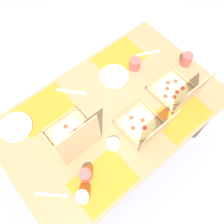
% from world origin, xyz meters
% --- Properties ---
extents(ground_plane, '(6.00, 6.00, 0.00)m').
position_xyz_m(ground_plane, '(0.00, 0.00, 0.00)').
color(ground_plane, gray).
extents(dining_table, '(1.50, 0.93, 0.76)m').
position_xyz_m(dining_table, '(0.00, 0.00, 0.65)').
color(dining_table, '#3F3328').
rests_on(dining_table, ground_plane).
extents(placemat_near_left, '(0.36, 0.26, 0.00)m').
position_xyz_m(placemat_near_left, '(-0.34, -0.32, 0.77)').
color(placemat_near_left, orange).
rests_on(placemat_near_left, dining_table).
extents(placemat_near_right, '(0.36, 0.26, 0.00)m').
position_xyz_m(placemat_near_right, '(0.34, -0.32, 0.77)').
color(placemat_near_right, orange).
rests_on(placemat_near_right, dining_table).
extents(placemat_far_left, '(0.36, 0.26, 0.00)m').
position_xyz_m(placemat_far_left, '(-0.34, 0.32, 0.77)').
color(placemat_far_left, orange).
rests_on(placemat_far_left, dining_table).
extents(placemat_far_right, '(0.36, 0.26, 0.00)m').
position_xyz_m(placemat_far_right, '(0.34, 0.32, 0.77)').
color(placemat_far_right, orange).
rests_on(placemat_far_right, dining_table).
extents(pizza_box_corner_right, '(0.28, 0.28, 0.31)m').
position_xyz_m(pizza_box_corner_right, '(0.31, -0.01, 0.81)').
color(pizza_box_corner_right, tan).
rests_on(pizza_box_corner_right, dining_table).
extents(pizza_box_center, '(0.26, 0.29, 0.30)m').
position_xyz_m(pizza_box_center, '(-0.43, 0.18, 0.81)').
color(pizza_box_center, tan).
rests_on(pizza_box_center, dining_table).
extents(pizza_box_corner_left, '(0.25, 0.28, 0.29)m').
position_xyz_m(pizza_box_corner_left, '(-0.08, 0.22, 0.81)').
color(pizza_box_corner_left, tan).
rests_on(pizza_box_corner_left, dining_table).
extents(plate_far_right, '(0.22, 0.22, 0.03)m').
position_xyz_m(plate_far_right, '(0.55, -0.32, 0.77)').
color(plate_far_right, white).
rests_on(plate_far_right, dining_table).
extents(plate_near_right, '(0.21, 0.21, 0.03)m').
position_xyz_m(plate_near_right, '(-0.20, -0.21, 0.77)').
color(plate_near_right, white).
rests_on(plate_near_right, dining_table).
extents(cup_spare, '(0.08, 0.08, 0.10)m').
position_xyz_m(cup_spare, '(-0.67, 0.04, 0.81)').
color(cup_spare, '#BF4742').
rests_on(cup_spare, dining_table).
extents(cup_dark, '(0.07, 0.07, 0.10)m').
position_xyz_m(cup_dark, '(0.48, 0.32, 0.81)').
color(cup_dark, silver).
rests_on(cup_dark, dining_table).
extents(cup_red, '(0.07, 0.07, 0.09)m').
position_xyz_m(cup_red, '(0.40, 0.23, 0.81)').
color(cup_red, '#BF4742').
rests_on(cup_red, dining_table).
extents(cup_clear_left, '(0.08, 0.08, 0.09)m').
position_xyz_m(cup_clear_left, '(-0.36, -0.17, 0.81)').
color(cup_clear_left, '#BF4742').
rests_on(cup_clear_left, dining_table).
extents(condiment_bowl, '(0.08, 0.08, 0.04)m').
position_xyz_m(condiment_bowl, '(0.15, 0.18, 0.79)').
color(condiment_bowl, white).
rests_on(condiment_bowl, dining_table).
extents(knife_by_far_right, '(0.15, 0.17, 0.00)m').
position_xyz_m(knife_by_far_right, '(0.12, -0.31, 0.77)').
color(knife_by_far_right, '#B7B7BC').
rests_on(knife_by_far_right, dining_table).
extents(fork_by_near_left, '(0.18, 0.10, 0.00)m').
position_xyz_m(fork_by_near_left, '(-0.53, -0.21, 0.77)').
color(fork_by_near_left, '#B7B7BC').
rests_on(fork_by_near_left, dining_table).
extents(fork_by_far_left, '(0.15, 0.14, 0.00)m').
position_xyz_m(fork_by_far_left, '(0.61, 0.18, 0.77)').
color(fork_by_far_left, '#B7B7BC').
rests_on(fork_by_far_left, dining_table).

